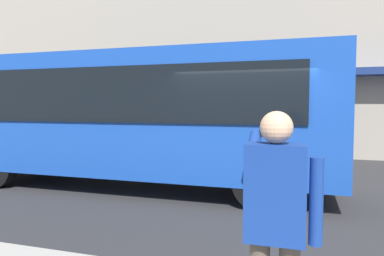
% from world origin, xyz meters
% --- Properties ---
extents(ground_plane, '(60.00, 60.00, 0.00)m').
position_xyz_m(ground_plane, '(0.00, 0.00, 0.00)').
color(ground_plane, '#2B2B2D').
extents(red_bus, '(9.05, 2.54, 3.08)m').
position_xyz_m(red_bus, '(2.71, -0.47, 1.68)').
color(red_bus, '#1947AD').
rests_on(red_bus, ground_plane).
extents(pedestrian_photographer, '(0.53, 0.52, 1.70)m').
position_xyz_m(pedestrian_photographer, '(-0.85, 4.56, 1.14)').
color(pedestrian_photographer, '#4C4238').
rests_on(pedestrian_photographer, sidewalk_curb).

